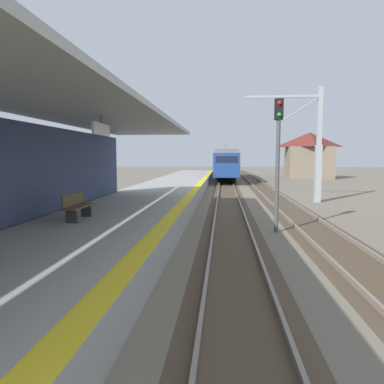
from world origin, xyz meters
name	(u,v)px	position (x,y,z in m)	size (l,w,h in m)	color
station_platform	(133,213)	(-2.50, 16.00, 0.45)	(5.00, 80.00, 0.91)	#999993
track_pair_nearest_platform	(229,210)	(1.90, 20.00, 0.05)	(2.34, 120.00, 0.16)	#4C3D2D
track_pair_middle	(292,211)	(5.30, 20.00, 0.05)	(2.34, 120.00, 0.16)	#4C3D2D
approaching_train	(226,163)	(1.90, 47.22, 2.18)	(2.93, 19.60, 4.76)	navy
rail_signal_post	(278,151)	(3.66, 14.50, 3.19)	(0.32, 0.34, 5.20)	#4C4C4C
catenary_pylon_far_side	(314,147)	(7.46, 24.36, 3.60)	(5.00, 0.40, 7.50)	#9EA3A8
platform_bench	(77,206)	(-3.26, 11.64, 1.37)	(0.45, 1.60, 0.88)	brown
distant_trackside_house	(309,154)	(13.51, 51.59, 3.34)	(6.60, 5.28, 6.40)	#7F705B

